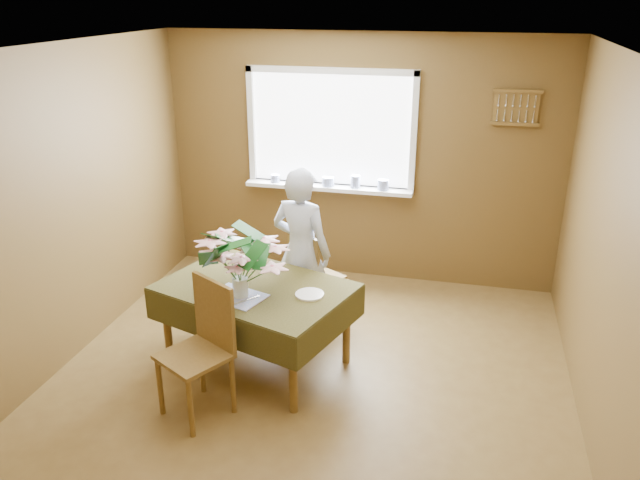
% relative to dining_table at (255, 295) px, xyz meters
% --- Properties ---
extents(floor, '(4.50, 4.50, 0.00)m').
position_rel_dining_table_xyz_m(floor, '(0.48, -0.35, -0.61)').
color(floor, brown).
rests_on(floor, ground).
extents(ceiling, '(4.50, 4.50, 0.00)m').
position_rel_dining_table_xyz_m(ceiling, '(0.48, -0.35, 1.89)').
color(ceiling, white).
rests_on(ceiling, wall_back).
extents(wall_back, '(4.00, 0.00, 4.00)m').
position_rel_dining_table_xyz_m(wall_back, '(0.48, 1.90, 0.64)').
color(wall_back, brown).
rests_on(wall_back, floor).
extents(wall_front, '(4.00, 0.00, 4.00)m').
position_rel_dining_table_xyz_m(wall_front, '(0.48, -2.60, 0.64)').
color(wall_front, brown).
rests_on(wall_front, floor).
extents(wall_left, '(0.00, 4.50, 4.50)m').
position_rel_dining_table_xyz_m(wall_left, '(-1.52, -0.35, 0.64)').
color(wall_left, brown).
rests_on(wall_left, floor).
extents(wall_right, '(0.00, 4.50, 4.50)m').
position_rel_dining_table_xyz_m(wall_right, '(2.48, -0.35, 0.64)').
color(wall_right, brown).
rests_on(wall_right, floor).
extents(window_assembly, '(1.72, 0.20, 1.22)m').
position_rel_dining_table_xyz_m(window_assembly, '(0.18, 1.85, 0.74)').
color(window_assembly, white).
rests_on(window_assembly, wall_back).
extents(spoon_rack, '(0.44, 0.05, 0.33)m').
position_rel_dining_table_xyz_m(spoon_rack, '(1.93, 1.87, 1.24)').
color(spoon_rack, brown).
rests_on(spoon_rack, wall_back).
extents(dining_table, '(1.67, 1.38, 0.70)m').
position_rel_dining_table_xyz_m(dining_table, '(0.00, 0.00, 0.00)').
color(dining_table, brown).
rests_on(dining_table, floor).
extents(chair_far, '(0.52, 0.52, 0.89)m').
position_rel_dining_table_xyz_m(chair_far, '(0.26, 0.75, -0.13)').
color(chair_far, brown).
rests_on(chair_far, floor).
extents(chair_near, '(0.58, 0.58, 1.00)m').
position_rel_dining_table_xyz_m(chair_near, '(-0.16, -0.66, -0.07)').
color(chair_near, brown).
rests_on(chair_near, floor).
extents(seated_woman, '(0.62, 0.48, 1.50)m').
position_rel_dining_table_xyz_m(seated_woman, '(0.21, 0.63, 0.14)').
color(seated_woman, white).
rests_on(seated_woman, floor).
extents(flower_bouquet, '(0.61, 0.61, 0.52)m').
position_rel_dining_table_xyz_m(flower_bouquet, '(-0.04, -0.20, 0.42)').
color(flower_bouquet, white).
rests_on(flower_bouquet, dining_table).
extents(side_plate, '(0.28, 0.28, 0.01)m').
position_rel_dining_table_xyz_m(side_plate, '(0.46, -0.06, 0.09)').
color(side_plate, white).
rests_on(side_plate, dining_table).
extents(table_knife, '(0.15, 0.19, 0.00)m').
position_rel_dining_table_xyz_m(table_knife, '(0.03, -0.26, 0.09)').
color(table_knife, silver).
rests_on(table_knife, dining_table).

